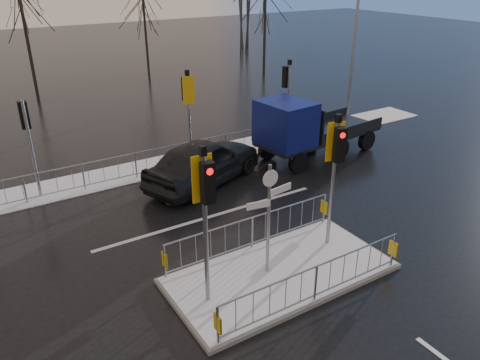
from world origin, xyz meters
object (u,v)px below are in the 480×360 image
traffic_island (280,263)px  flatbed_truck (300,128)px  car_far_lane (204,161)px  street_lamp_right (356,37)px

traffic_island → flatbed_truck: (5.47, 6.08, 1.04)m
traffic_island → car_far_lane: size_ratio=1.18×
car_far_lane → street_lamp_right: street_lamp_right is taller
traffic_island → street_lamp_right: street_lamp_right is taller
traffic_island → flatbed_truck: traffic_island is taller
traffic_island → flatbed_truck: bearing=48.1°
traffic_island → car_far_lane: traffic_island is taller
traffic_island → street_lamp_right: size_ratio=0.75×
traffic_island → street_lamp_right: (10.58, 8.49, 4.00)m
flatbed_truck → street_lamp_right: bearing=25.2°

